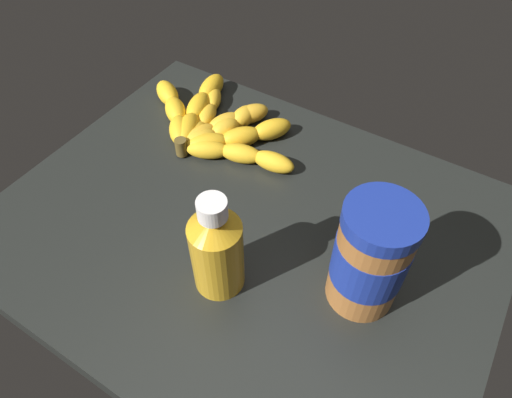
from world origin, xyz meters
TOP-DOWN VIEW (x-y plane):
  - ground_plane at (0.00, 0.00)cm, footprint 71.28×56.53cm
  - banana_bunch at (-15.80, 14.01)cm, footprint 33.48×21.17cm
  - peanut_butter_jar at (18.62, -2.05)cm, footprint 8.86×8.86cm
  - honey_bottle at (2.19, -9.97)cm, footprint 6.58×6.58cm

SIDE VIEW (x-z plane):
  - ground_plane at x=0.00cm, z-range -4.53..0.00cm
  - banana_bunch at x=-15.80cm, z-range -0.12..3.50cm
  - honey_bottle at x=2.19cm, z-range -0.84..14.92cm
  - peanut_butter_jar at x=18.62cm, z-range -0.05..16.24cm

